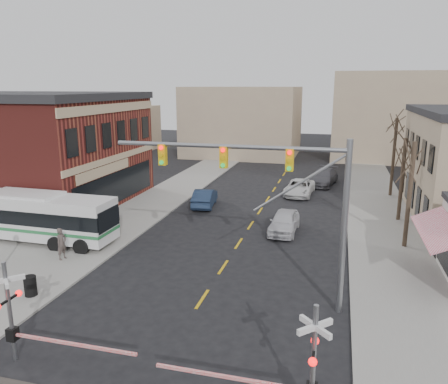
# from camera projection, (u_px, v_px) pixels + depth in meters

# --- Properties ---
(ground) EXTENTS (160.00, 160.00, 0.00)m
(ground) POSITION_uv_depth(u_px,v_px,m) (189.00, 320.00, 19.49)
(ground) COLOR black
(ground) RESTS_ON ground
(sidewalk_west) EXTENTS (5.00, 60.00, 0.12)m
(sidewalk_west) POSITION_uv_depth(u_px,v_px,m) (163.00, 197.00, 40.61)
(sidewalk_west) COLOR gray
(sidewalk_west) RESTS_ON ground
(sidewalk_east) EXTENTS (5.00, 60.00, 0.12)m
(sidewalk_east) POSITION_uv_depth(u_px,v_px,m) (378.00, 212.00, 35.91)
(sidewalk_east) COLOR gray
(sidewalk_east) RESTS_ON ground
(tree_east_a) EXTENTS (0.28, 0.28, 6.75)m
(tree_east_a) POSITION_uv_depth(u_px,v_px,m) (409.00, 195.00, 27.33)
(tree_east_a) COLOR #382B21
(tree_east_a) RESTS_ON sidewalk_east
(tree_east_b) EXTENTS (0.28, 0.28, 6.30)m
(tree_east_b) POSITION_uv_depth(u_px,v_px,m) (402.00, 180.00, 32.94)
(tree_east_b) COLOR #382B21
(tree_east_b) RESTS_ON sidewalk_east
(tree_east_c) EXTENTS (0.28, 0.28, 7.20)m
(tree_east_c) POSITION_uv_depth(u_px,v_px,m) (393.00, 157.00, 40.30)
(tree_east_c) COLOR #382B21
(tree_east_c) RESTS_ON sidewalk_east
(transit_bus) EXTENTS (12.31, 2.87, 3.16)m
(transit_bus) POSITION_uv_depth(u_px,v_px,m) (27.00, 215.00, 29.04)
(transit_bus) COLOR silver
(transit_bus) RESTS_ON ground
(traffic_signal_mast) EXTENTS (10.90, 0.30, 8.00)m
(traffic_signal_mast) POSITION_uv_depth(u_px,v_px,m) (279.00, 186.00, 19.58)
(traffic_signal_mast) COLOR gray
(traffic_signal_mast) RESTS_ON ground
(rr_crossing_west) EXTENTS (5.60, 1.36, 4.00)m
(rr_crossing_west) POSITION_uv_depth(u_px,v_px,m) (20.00, 315.00, 16.08)
(rr_crossing_west) COLOR gray
(rr_crossing_west) RESTS_ON ground
(rr_crossing_east) EXTENTS (5.60, 1.36, 4.00)m
(rr_crossing_east) POSITION_uv_depth(u_px,v_px,m) (299.00, 364.00, 13.21)
(rr_crossing_east) COLOR gray
(rr_crossing_east) RESTS_ON ground
(trash_bin) EXTENTS (0.60, 0.60, 1.00)m
(trash_bin) POSITION_uv_depth(u_px,v_px,m) (30.00, 286.00, 21.40)
(trash_bin) COLOR black
(trash_bin) RESTS_ON sidewalk_west
(car_a) EXTENTS (2.00, 4.65, 1.56)m
(car_a) POSITION_uv_depth(u_px,v_px,m) (284.00, 222.00, 30.93)
(car_a) COLOR silver
(car_a) RESTS_ON ground
(car_b) EXTENTS (2.24, 4.82, 1.53)m
(car_b) POSITION_uv_depth(u_px,v_px,m) (205.00, 198.00, 37.68)
(car_b) COLOR #1A2841
(car_b) RESTS_ON ground
(car_c) EXTENTS (2.79, 5.41, 1.46)m
(car_c) POSITION_uv_depth(u_px,v_px,m) (299.00, 188.00, 41.48)
(car_c) COLOR silver
(car_c) RESTS_ON ground
(car_d) EXTENTS (3.33, 6.07, 1.67)m
(car_d) POSITION_uv_depth(u_px,v_px,m) (323.00, 177.00, 45.85)
(car_d) COLOR #48474D
(car_d) RESTS_ON ground
(pedestrian_near) EXTENTS (0.57, 0.77, 1.92)m
(pedestrian_near) POSITION_uv_depth(u_px,v_px,m) (62.00, 244.00, 25.79)
(pedestrian_near) COLOR #4D413D
(pedestrian_near) RESTS_ON sidewalk_west
(pedestrian_far) EXTENTS (0.95, 1.04, 1.73)m
(pedestrian_far) POSITION_uv_depth(u_px,v_px,m) (82.00, 227.00, 29.16)
(pedestrian_far) COLOR #384563
(pedestrian_far) RESTS_ON sidewalk_west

